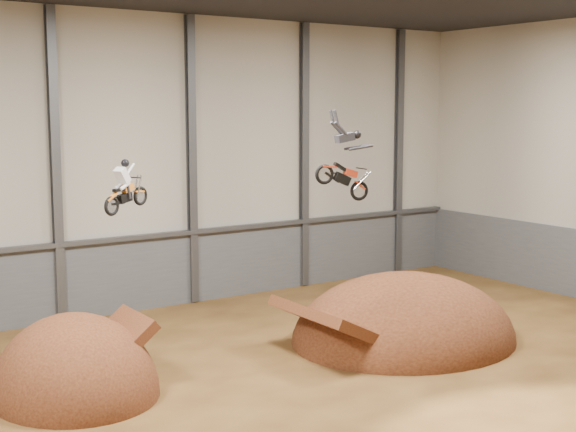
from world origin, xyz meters
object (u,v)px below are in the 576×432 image
(takeoff_ramp, at_px, (76,394))
(landing_ramp, at_px, (404,340))
(fmx_rider_a, at_px, (127,183))
(fmx_rider_b, at_px, (339,156))

(takeoff_ramp, height_order, landing_ramp, landing_ramp)
(landing_ramp, bearing_deg, takeoff_ramp, 173.64)
(takeoff_ramp, bearing_deg, landing_ramp, -6.36)
(fmx_rider_a, bearing_deg, fmx_rider_b, -61.93)
(landing_ramp, xyz_separation_m, fmx_rider_a, (-11.08, 2.31, 6.98))
(takeoff_ramp, relative_size, fmx_rider_b, 2.19)
(landing_ramp, bearing_deg, fmx_rider_a, 168.23)
(landing_ramp, relative_size, fmx_rider_b, 3.34)
(landing_ramp, distance_m, fmx_rider_a, 13.30)
(fmx_rider_a, distance_m, fmx_rider_b, 7.47)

